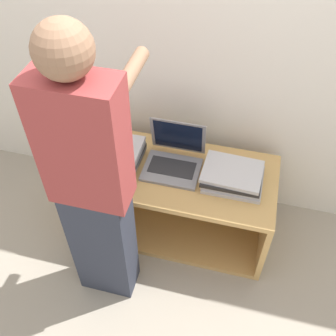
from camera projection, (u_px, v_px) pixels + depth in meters
The scene contains 7 objects.
ground_plane at pixel (160, 259), 2.73m from camera, with size 12.00×12.00×0.00m, color #9E9384.
wall_back at pixel (189, 50), 2.36m from camera, with size 8.00×0.05×2.40m.
cart at pixel (174, 192), 2.78m from camera, with size 1.36×0.63×0.57m.
laptop_open at pixel (174, 158), 2.53m from camera, with size 0.36×0.34×0.29m.
laptop_stack_left at pixel (113, 153), 2.56m from camera, with size 0.38×0.30×0.12m.
laptop_stack_right at pixel (233, 176), 2.43m from camera, with size 0.38×0.30×0.10m.
person at pixel (93, 188), 1.97m from camera, with size 0.40×0.54×1.80m.
Camera 1 is at (0.41, -1.39, 2.40)m, focal length 42.00 mm.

